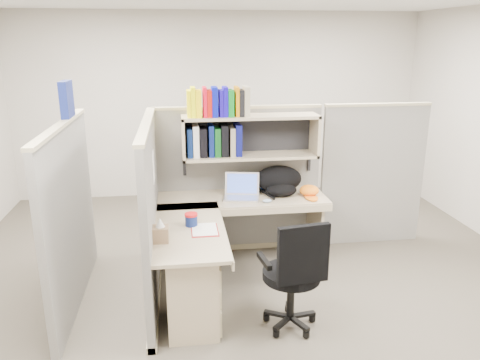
{
  "coord_description": "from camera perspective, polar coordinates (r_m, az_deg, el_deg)",
  "views": [
    {
      "loc": [
        -0.64,
        -3.97,
        2.29
      ],
      "look_at": [
        -0.07,
        0.25,
        1.01
      ],
      "focal_mm": 35.0,
      "sensor_mm": 36.0,
      "label": 1
    }
  ],
  "objects": [
    {
      "name": "room_shell",
      "position": [
        4.08,
        1.42,
        7.22
      ],
      "size": [
        6.0,
        6.0,
        6.0
      ],
      "color": "#B0AA9F",
      "rests_on": "ground"
    },
    {
      "name": "orange_cap",
      "position": [
        4.93,
        8.43,
        -1.27
      ],
      "size": [
        0.22,
        0.25,
        0.11
      ],
      "primitive_type": null,
      "rotation": [
        0.0,
        0.0,
        -0.06
      ],
      "color": "orange",
      "rests_on": "desk"
    },
    {
      "name": "laptop",
      "position": [
        4.76,
        0.17,
        -0.83
      ],
      "size": [
        0.42,
        0.42,
        0.26
      ],
      "primitive_type": null,
      "rotation": [
        0.0,
        0.0,
        -0.2
      ],
      "color": "#B8B7BC",
      "rests_on": "desk"
    },
    {
      "name": "ground",
      "position": [
        4.63,
        1.28,
        -12.96
      ],
      "size": [
        6.0,
        6.0,
        0.0
      ],
      "primitive_type": "plane",
      "color": "#37342B",
      "rests_on": "ground"
    },
    {
      "name": "paper_cup",
      "position": [
        4.91,
        -0.38,
        -1.28
      ],
      "size": [
        0.08,
        0.08,
        0.09
      ],
      "primitive_type": "cylinder",
      "rotation": [
        0.0,
        0.0,
        -0.3
      ],
      "color": "white",
      "rests_on": "desk"
    },
    {
      "name": "desk",
      "position": [
        4.13,
        -3.73,
        -9.97
      ],
      "size": [
        1.74,
        1.75,
        0.73
      ],
      "color": "tan",
      "rests_on": "ground"
    },
    {
      "name": "mouse",
      "position": [
        4.69,
        3.33,
        -2.54
      ],
      "size": [
        0.11,
        0.09,
        0.03
      ],
      "primitive_type": "ellipsoid",
      "rotation": [
        0.0,
        0.0,
        0.34
      ],
      "color": "#93B2D1",
      "rests_on": "desk"
    },
    {
      "name": "cubicle",
      "position": [
        4.64,
        -4.01,
        -0.67
      ],
      "size": [
        3.79,
        1.84,
        1.95
      ],
      "color": "slate",
      "rests_on": "ground"
    },
    {
      "name": "loose_paper",
      "position": [
        4.05,
        -4.35,
        -6.01
      ],
      "size": [
        0.21,
        0.28,
        0.0
      ],
      "primitive_type": null,
      "rotation": [
        0.0,
        0.0,
        0.0
      ],
      "color": "white",
      "rests_on": "desk"
    },
    {
      "name": "tissue_box",
      "position": [
        3.83,
        -9.69,
        -6.01
      ],
      "size": [
        0.13,
        0.13,
        0.2
      ],
      "primitive_type": null,
      "rotation": [
        0.0,
        0.0,
        -0.02
      ],
      "color": "#8E7050",
      "rests_on": "desk"
    },
    {
      "name": "book_stack",
      "position": [
        5.1,
        2.99,
        -0.52
      ],
      "size": [
        0.21,
        0.25,
        0.1
      ],
      "primitive_type": null,
      "rotation": [
        0.0,
        0.0,
        0.29
      ],
      "color": "gray",
      "rests_on": "desk"
    },
    {
      "name": "task_chair",
      "position": [
        3.9,
        6.47,
        -13.32
      ],
      "size": [
        0.54,
        0.5,
        0.99
      ],
      "color": "black",
      "rests_on": "ground"
    },
    {
      "name": "snack_canister",
      "position": [
        4.12,
        -5.96,
        -4.79
      ],
      "size": [
        0.11,
        0.11,
        0.11
      ],
      "color": "#0E1C54",
      "rests_on": "desk"
    },
    {
      "name": "backpack",
      "position": [
        4.92,
        4.9,
        -0.08
      ],
      "size": [
        0.5,
        0.39,
        0.29
      ],
      "primitive_type": null,
      "rotation": [
        0.0,
        0.0,
        -0.03
      ],
      "color": "black",
      "rests_on": "desk"
    }
  ]
}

